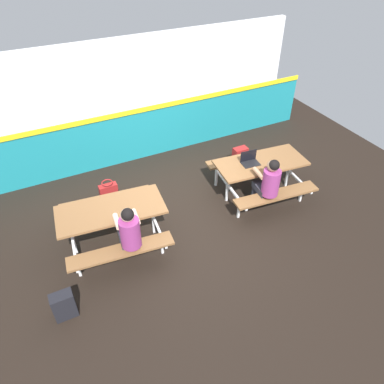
{
  "coord_description": "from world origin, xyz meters",
  "views": [
    {
      "loc": [
        -2.18,
        -4.37,
        4.46
      ],
      "look_at": [
        0.0,
        0.01,
        0.55
      ],
      "focal_mm": 33.72,
      "sensor_mm": 36.0,
      "label": 1
    }
  ],
  "objects_px": {
    "picnic_table_right": "(260,169)",
    "tote_bag_bright": "(109,192)",
    "picnic_table_left": "(112,217)",
    "student_nearer": "(129,231)",
    "laptop_dark": "(250,161)",
    "backpack_dark": "(240,157)",
    "satchel_spare": "(64,305)",
    "student_further": "(268,182)"
  },
  "relations": [
    {
      "from": "student_further",
      "to": "backpack_dark",
      "type": "relative_size",
      "value": 2.74
    },
    {
      "from": "backpack_dark",
      "to": "tote_bag_bright",
      "type": "relative_size",
      "value": 1.02
    },
    {
      "from": "laptop_dark",
      "to": "backpack_dark",
      "type": "distance_m",
      "value": 1.16
    },
    {
      "from": "backpack_dark",
      "to": "picnic_table_right",
      "type": "bearing_deg",
      "value": -101.81
    },
    {
      "from": "picnic_table_right",
      "to": "laptop_dark",
      "type": "height_order",
      "value": "laptop_dark"
    },
    {
      "from": "satchel_spare",
      "to": "laptop_dark",
      "type": "bearing_deg",
      "value": 17.17
    },
    {
      "from": "picnic_table_right",
      "to": "backpack_dark",
      "type": "distance_m",
      "value": 1.06
    },
    {
      "from": "student_nearer",
      "to": "backpack_dark",
      "type": "height_order",
      "value": "student_nearer"
    },
    {
      "from": "picnic_table_left",
      "to": "student_further",
      "type": "distance_m",
      "value": 2.71
    },
    {
      "from": "picnic_table_left",
      "to": "satchel_spare",
      "type": "bearing_deg",
      "value": -134.88
    },
    {
      "from": "tote_bag_bright",
      "to": "laptop_dark",
      "type": "bearing_deg",
      "value": -22.54
    },
    {
      "from": "picnic_table_right",
      "to": "satchel_spare",
      "type": "height_order",
      "value": "picnic_table_right"
    },
    {
      "from": "picnic_table_right",
      "to": "tote_bag_bright",
      "type": "xyz_separation_m",
      "value": [
        -2.66,
        1.07,
        -0.38
      ]
    },
    {
      "from": "picnic_table_left",
      "to": "tote_bag_bright",
      "type": "bearing_deg",
      "value": 78.95
    },
    {
      "from": "student_further",
      "to": "backpack_dark",
      "type": "xyz_separation_m",
      "value": [
        0.42,
        1.51,
        -0.49
      ]
    },
    {
      "from": "picnic_table_left",
      "to": "tote_bag_bright",
      "type": "xyz_separation_m",
      "value": [
        0.22,
        1.12,
        -0.38
      ]
    },
    {
      "from": "student_nearer",
      "to": "student_further",
      "type": "height_order",
      "value": "same"
    },
    {
      "from": "picnic_table_left",
      "to": "picnic_table_right",
      "type": "distance_m",
      "value": 2.88
    },
    {
      "from": "student_further",
      "to": "tote_bag_bright",
      "type": "distance_m",
      "value": 2.97
    },
    {
      "from": "picnic_table_left",
      "to": "tote_bag_bright",
      "type": "relative_size",
      "value": 4.05
    },
    {
      "from": "student_nearer",
      "to": "student_further",
      "type": "relative_size",
      "value": 1.0
    },
    {
      "from": "picnic_table_left",
      "to": "picnic_table_right",
      "type": "bearing_deg",
      "value": 1.0
    },
    {
      "from": "picnic_table_right",
      "to": "student_further",
      "type": "bearing_deg",
      "value": -112.13
    },
    {
      "from": "picnic_table_left",
      "to": "student_nearer",
      "type": "distance_m",
      "value": 0.6
    },
    {
      "from": "picnic_table_left",
      "to": "student_nearer",
      "type": "xyz_separation_m",
      "value": [
        0.11,
        -0.57,
        0.13
      ]
    },
    {
      "from": "picnic_table_left",
      "to": "student_further",
      "type": "bearing_deg",
      "value": -10.39
    },
    {
      "from": "student_nearer",
      "to": "laptop_dark",
      "type": "xyz_separation_m",
      "value": [
        2.55,
        0.68,
        0.08
      ]
    },
    {
      "from": "picnic_table_left",
      "to": "laptop_dark",
      "type": "xyz_separation_m",
      "value": [
        2.66,
        0.11,
        0.21
      ]
    },
    {
      "from": "student_nearer",
      "to": "satchel_spare",
      "type": "relative_size",
      "value": 2.74
    },
    {
      "from": "student_nearer",
      "to": "tote_bag_bright",
      "type": "height_order",
      "value": "student_nearer"
    },
    {
      "from": "picnic_table_left",
      "to": "picnic_table_right",
      "type": "height_order",
      "value": "same"
    },
    {
      "from": "student_nearer",
      "to": "satchel_spare",
      "type": "distance_m",
      "value": 1.32
    },
    {
      "from": "student_further",
      "to": "backpack_dark",
      "type": "bearing_deg",
      "value": 74.4
    },
    {
      "from": "laptop_dark",
      "to": "satchel_spare",
      "type": "distance_m",
      "value": 3.9
    },
    {
      "from": "picnic_table_right",
      "to": "backpack_dark",
      "type": "relative_size",
      "value": 3.96
    },
    {
      "from": "laptop_dark",
      "to": "tote_bag_bright",
      "type": "distance_m",
      "value": 2.71
    },
    {
      "from": "picnic_table_right",
      "to": "picnic_table_left",
      "type": "bearing_deg",
      "value": -179.0
    },
    {
      "from": "picnic_table_left",
      "to": "laptop_dark",
      "type": "distance_m",
      "value": 2.67
    },
    {
      "from": "student_nearer",
      "to": "picnic_table_left",
      "type": "bearing_deg",
      "value": 101.16
    },
    {
      "from": "backpack_dark",
      "to": "tote_bag_bright",
      "type": "xyz_separation_m",
      "value": [
        -2.86,
        0.1,
        -0.02
      ]
    },
    {
      "from": "tote_bag_bright",
      "to": "student_nearer",
      "type": "bearing_deg",
      "value": -93.6
    },
    {
      "from": "student_nearer",
      "to": "laptop_dark",
      "type": "bearing_deg",
      "value": 14.94
    }
  ]
}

